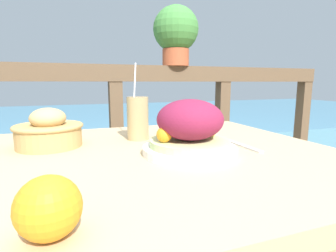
{
  "coord_description": "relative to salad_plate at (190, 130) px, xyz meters",
  "views": [
    {
      "loc": [
        -0.22,
        -0.66,
        0.92
      ],
      "look_at": [
        0.04,
        0.06,
        0.79
      ],
      "focal_mm": 28.0,
      "sensor_mm": 36.0,
      "label": 1
    }
  ],
  "objects": [
    {
      "name": "knife",
      "position": [
        0.18,
        0.03,
        -0.06
      ],
      "size": [
        0.02,
        0.18,
        0.0
      ],
      "color": "silver",
      "rests_on": "patio_table"
    },
    {
      "name": "orange_near_basket",
      "position": [
        -0.32,
        -0.29,
        -0.02
      ],
      "size": [
        0.08,
        0.08,
        0.08
      ],
      "color": "orange",
      "rests_on": "patio_table"
    },
    {
      "name": "railing_fence",
      "position": [
        -0.06,
        0.85,
        -0.1
      ],
      "size": [
        2.8,
        0.08,
        1.02
      ],
      "color": "brown",
      "rests_on": "ground_plane"
    },
    {
      "name": "patio_table",
      "position": [
        -0.06,
        0.04,
        -0.17
      ],
      "size": [
        0.97,
        0.86,
        0.73
      ],
      "color": "tan",
      "rests_on": "ground_plane"
    },
    {
      "name": "bread_basket",
      "position": [
        -0.36,
        0.21,
        -0.02
      ],
      "size": [
        0.19,
        0.19,
        0.12
      ],
      "color": "tan",
      "rests_on": "patio_table"
    },
    {
      "name": "salad_plate",
      "position": [
        0.0,
        0.0,
        0.0
      ],
      "size": [
        0.25,
        0.25,
        0.14
      ],
      "color": "white",
      "rests_on": "patio_table"
    },
    {
      "name": "drink_glass",
      "position": [
        -0.09,
        0.22,
        0.01
      ],
      "size": [
        0.07,
        0.07,
        0.25
      ],
      "color": "tan",
      "rests_on": "patio_table"
    },
    {
      "name": "potted_plant",
      "position": [
        0.29,
        0.85,
        0.41
      ],
      "size": [
        0.26,
        0.26,
        0.34
      ],
      "color": "#A34C2D",
      "rests_on": "railing_fence"
    },
    {
      "name": "sea_backdrop",
      "position": [
        -0.06,
        3.35,
        -0.58
      ],
      "size": [
        12.0,
        4.0,
        0.44
      ],
      "color": "teal",
      "rests_on": "ground_plane"
    }
  ]
}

